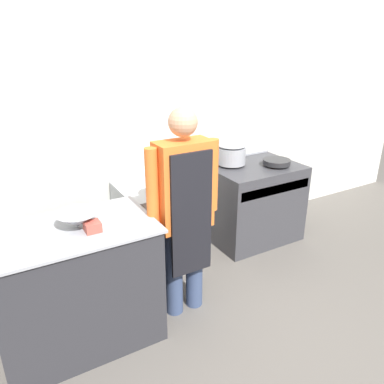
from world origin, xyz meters
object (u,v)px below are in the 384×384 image
Objects in this scene: stove at (252,202)px; person_cook at (184,205)px; plastic_tub at (93,227)px; stock_pot at (231,153)px; fridge_unit at (152,226)px; mixing_bowl at (77,220)px; saute_pan at (277,162)px.

person_cook reaches higher than stove.
person_cook is at bearing 2.00° from plastic_tub.
person_cook is at bearing -140.80° from stock_pot.
plastic_tub reaches higher than stove.
person_cook reaches higher than plastic_tub.
fridge_unit is 2.85× the size of mixing_bowl.
stove is 1.18× the size of fridge_unit.
person_cook reaches higher than saute_pan.
mixing_bowl is (-2.05, -0.64, 0.55)m from stove.
plastic_tub is 0.34× the size of stock_pot.
plastic_tub is (-0.71, -0.02, 0.01)m from person_cook.
mixing_bowl is 0.14m from plastic_tub.
saute_pan is (1.46, 0.60, -0.05)m from person_cook.
stock_pot is at bearing 149.08° from stove.
stove is 0.57× the size of person_cook.
stove is 2.21m from mixing_bowl.
stove is 2.18m from plastic_tub.
person_cook is (-0.07, -0.79, 0.54)m from fridge_unit.
plastic_tub is at bearing -163.99° from saute_pan.
stock_pot reaches higher than fridge_unit.
fridge_unit is at bearing 176.79° from stove.
person_cook is (-1.27, -0.73, 0.52)m from stove.
person_cook is 16.32× the size of plastic_tub.
saute_pan is at bearing 22.25° from person_cook.
saute_pan reaches higher than stove.
person_cook is 5.55× the size of stock_pot.
person_cook is 0.71m from plastic_tub.
stock_pot is at bearing 26.62° from plastic_tub.
mixing_bowl is (-0.85, -0.70, 0.57)m from fridge_unit.
plastic_tub is (-0.78, -0.82, 0.56)m from fridge_unit.
stove is at bearing -30.92° from stock_pot.
saute_pan is (2.17, 0.62, -0.06)m from plastic_tub.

